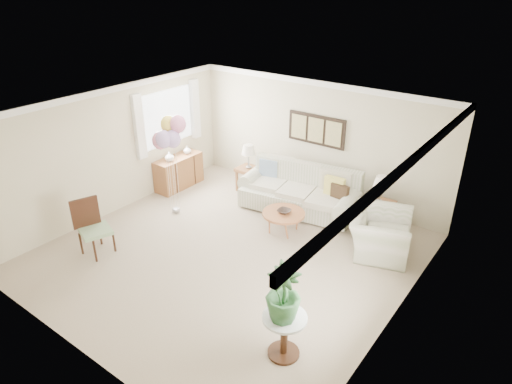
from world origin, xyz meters
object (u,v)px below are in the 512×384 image
Objects in this scene: armchair at (380,234)px; accent_chair at (92,226)px; balloon_cluster at (169,134)px; sofa at (300,193)px; coffee_table at (284,214)px.

accent_chair is at bearing 109.24° from armchair.
accent_chair is 2.24m from balloon_cluster.
balloon_cluster is (-2.01, -1.70, 1.37)m from sofa.
sofa is at bearing 59.40° from accent_chair.
sofa is 1.00m from coffee_table.
sofa is 3.32× the size of coffee_table.
armchair is at bearing 16.18° from balloon_cluster.
armchair is 1.12× the size of accent_chair.
armchair reaches higher than coffee_table.
coffee_table is at bearing 86.76° from armchair.
accent_chair is 0.49× the size of balloon_cluster.
accent_chair is at bearing -120.60° from sofa.
coffee_table is at bearing 47.96° from accent_chair.
armchair is at bearing -14.87° from sofa.
accent_chair is at bearing -132.04° from coffee_table.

